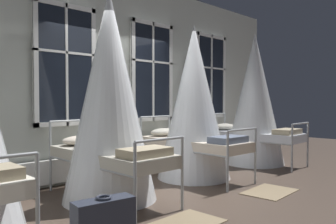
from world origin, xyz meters
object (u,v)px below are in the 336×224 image
(cot_second, at_px, (109,99))
(cot_third, at_px, (194,104))
(suitcase_dark, at_px, (104,223))
(cot_fourth, at_px, (254,101))

(cot_second, relative_size, cot_third, 1.07)
(suitcase_dark, bearing_deg, cot_fourth, 23.53)
(cot_second, xyz_separation_m, cot_fourth, (3.73, 0.04, -0.03))
(cot_second, height_order, cot_third, cot_second)
(cot_third, height_order, cot_fourth, cot_fourth)
(cot_third, height_order, suitcase_dark, cot_third)
(cot_third, xyz_separation_m, cot_fourth, (1.92, -0.03, 0.06))
(cot_third, bearing_deg, suitcase_dark, 116.61)
(cot_second, xyz_separation_m, cot_third, (1.80, 0.07, -0.09))
(cot_second, height_order, cot_fourth, cot_second)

